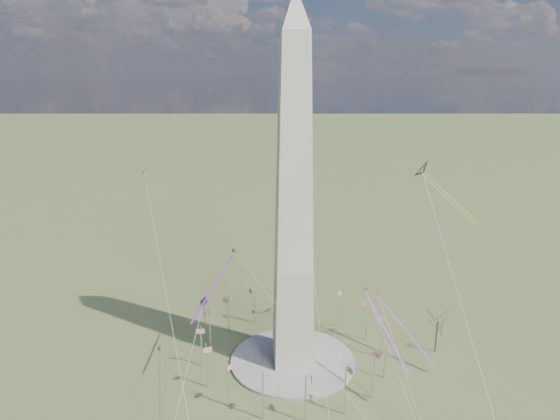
{
  "coord_description": "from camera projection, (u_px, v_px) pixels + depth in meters",
  "views": [
    {
      "loc": [
        -15.22,
        -126.67,
        81.09
      ],
      "look_at": [
        -3.69,
        0.0,
        45.77
      ],
      "focal_mm": 32.0,
      "sensor_mm": 36.0,
      "label": 1
    }
  ],
  "objects": [
    {
      "name": "kite_streamer_right",
      "position": [
        397.0,
        318.0,
        146.16
      ],
      "size": [
        13.44,
        19.2,
        15.26
      ],
      "rotation": [
        0.0,
        0.0,
        3.73
      ],
      "color": "#FF2833",
      "rests_on": "ground"
    },
    {
      "name": "kite_streamer_mid",
      "position": [
        219.0,
        276.0,
        133.65
      ],
      "size": [
        12.36,
        17.68,
        14.03
      ],
      "rotation": [
        0.0,
        0.0,
        2.55
      ],
      "color": "#FF2833",
      "rests_on": "ground"
    },
    {
      "name": "kite_delta_black",
      "position": [
        425.0,
        173.0,
        137.59
      ],
      "size": [
        15.68,
        16.61,
        15.32
      ],
      "rotation": [
        0.0,
        0.0,
        3.88
      ],
      "color": "black",
      "rests_on": "ground"
    },
    {
      "name": "kite_small_white",
      "position": [
        297.0,
        114.0,
        171.29
      ],
      "size": [
        1.27,
        1.85,
        3.91
      ],
      "rotation": [
        0.0,
        0.0,
        2.47
      ],
      "color": "white",
      "rests_on": "ground"
    },
    {
      "name": "kite_diamond_purple",
      "position": [
        204.0,
        305.0,
        137.86
      ],
      "size": [
        2.23,
        3.2,
        9.71
      ],
      "rotation": [
        0.0,
        0.0,
        3.02
      ],
      "color": "navy",
      "rests_on": "ground"
    },
    {
      "name": "tree_near",
      "position": [
        438.0,
        320.0,
        146.98
      ],
      "size": [
        8.44,
        8.44,
        14.76
      ],
      "color": "#47322B",
      "rests_on": "ground"
    },
    {
      "name": "washington_monument",
      "position": [
        294.0,
        202.0,
        131.75
      ],
      "size": [
        15.56,
        15.56,
        100.0
      ],
      "color": "beige",
      "rests_on": "plaza"
    },
    {
      "name": "flagpole_ring",
      "position": [
        293.0,
        339.0,
        142.63
      ],
      "size": [
        54.4,
        54.4,
        13.0
      ],
      "color": "silver",
      "rests_on": "ground"
    },
    {
      "name": "kite_streamer_left",
      "position": [
        379.0,
        318.0,
        129.19
      ],
      "size": [
        7.43,
        20.53,
        14.49
      ],
      "rotation": [
        0.0,
        0.0,
        3.44
      ],
      "color": "#FF2833",
      "rests_on": "ground"
    },
    {
      "name": "plaza",
      "position": [
        293.0,
        360.0,
        144.47
      ],
      "size": [
        36.0,
        36.0,
        0.8
      ],
      "primitive_type": "cylinder",
      "color": "#ADAA9E",
      "rests_on": "ground"
    },
    {
      "name": "kite_small_red",
      "position": [
        144.0,
        173.0,
        162.53
      ],
      "size": [
        1.54,
        2.19,
        4.54
      ],
      "rotation": [
        0.0,
        0.0,
        2.36
      ],
      "color": "red",
      "rests_on": "ground"
    },
    {
      "name": "ground",
      "position": [
        293.0,
        362.0,
        144.58
      ],
      "size": [
        2000.0,
        2000.0,
        0.0
      ],
      "primitive_type": "plane",
      "color": "#496432",
      "rests_on": "ground"
    }
  ]
}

